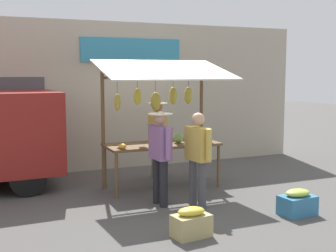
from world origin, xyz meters
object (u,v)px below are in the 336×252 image
at_px(market_stall, 162,109).
at_px(shopper_in_striped_shirt, 160,150).
at_px(produce_crate_side, 191,223).
at_px(produce_crate_near, 297,203).
at_px(shopper_in_grey_tee, 198,153).
at_px(vendor_with_sunhat, 158,133).

xyz_separation_m(market_stall, shopper_in_striped_shirt, (0.49, 1.10, -0.60)).
bearing_deg(produce_crate_side, shopper_in_striped_shirt, -96.57).
bearing_deg(produce_crate_side, market_stall, -104.05).
bearing_deg(produce_crate_near, produce_crate_side, 5.96).
distance_m(market_stall, shopper_in_grey_tee, 1.56).
relative_size(vendor_with_sunhat, shopper_in_striped_shirt, 1.03).
xyz_separation_m(vendor_with_sunhat, shopper_in_grey_tee, (0.14, 2.14, -0.06)).
relative_size(market_stall, shopper_in_grey_tee, 1.57).
distance_m(shopper_in_grey_tee, shopper_in_striped_shirt, 0.63).
height_order(produce_crate_near, produce_crate_side, produce_crate_side).
height_order(market_stall, shopper_in_striped_shirt, market_stall).
bearing_deg(market_stall, produce_crate_side, 75.95).
height_order(vendor_with_sunhat, produce_crate_near, vendor_with_sunhat).
bearing_deg(vendor_with_sunhat, shopper_in_grey_tee, -8.64).
distance_m(market_stall, produce_crate_near, 3.09).
height_order(vendor_with_sunhat, shopper_in_grey_tee, vendor_with_sunhat).
distance_m(vendor_with_sunhat, shopper_in_striped_shirt, 1.94).
bearing_deg(shopper_in_striped_shirt, shopper_in_grey_tee, -123.93).
xyz_separation_m(shopper_in_grey_tee, shopper_in_striped_shirt, (0.55, -0.32, 0.03)).
bearing_deg(shopper_in_grey_tee, produce_crate_near, -138.00).
xyz_separation_m(shopper_in_striped_shirt, produce_crate_side, (0.18, 1.56, -0.75)).
bearing_deg(market_stall, vendor_with_sunhat, -105.28).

